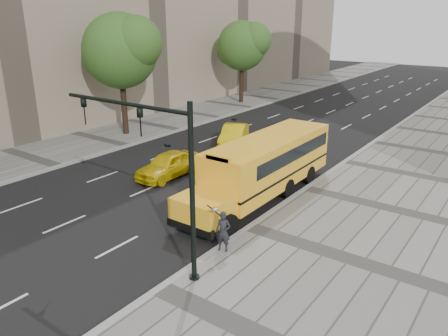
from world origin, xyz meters
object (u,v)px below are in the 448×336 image
Objects in this scene: tree_b at (121,50)px; taxi_near at (168,165)px; pedestrian at (223,232)px; taxi_far at (234,135)px; traffic_signal at (160,164)px; school_bus at (266,162)px; tree_c at (243,45)px.

taxi_near is (8.97, -4.95, -5.73)m from tree_b.
tree_b reaches higher than pedestrian.
tree_b is 10.44m from taxi_far.
taxi_near is 10.45m from traffic_signal.
taxi_near is 0.97× the size of taxi_far.
traffic_signal reaches higher than school_bus.
tree_b is 2.06× the size of taxi_far.
tree_c is 1.97× the size of taxi_near.
pedestrian is (7.72, -5.21, 0.24)m from taxi_near.
taxi_near is at bearing -67.01° from tree_c.
pedestrian is (1.80, -6.21, -0.80)m from school_bus.
taxi_near is (-5.93, -1.00, -1.03)m from school_bus.
tree_b reaches higher than tree_c.
taxi_far is at bearing -58.43° from tree_c.
school_bus is at bearing -69.70° from taxi_far.
taxi_near is at bearing 132.00° from traffic_signal.
tree_c is 1.90× the size of taxi_far.
taxi_far is at bearing 106.25° from pedestrian.
taxi_far is at bearing 134.81° from school_bus.
school_bus is 1.81× the size of traffic_signal.
tree_b reaches higher than traffic_signal.
traffic_signal is (-1.10, -2.14, 3.12)m from pedestrian.
traffic_signal is at bearing -134.21° from pedestrian.
tree_b is 1.08× the size of tree_c.
tree_c is 5.17× the size of pedestrian.
tree_c is 1.32× the size of traffic_signal.
pedestrian is 3.94m from traffic_signal.
taxi_far is (8.31, -13.52, -5.27)m from tree_c.
tree_b is at bearing 173.46° from taxi_far.
taxi_near is 0.67× the size of traffic_signal.
school_bus is at bearing 8.89° from taxi_near.
pedestrian is (16.70, -26.37, -5.04)m from tree_c.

